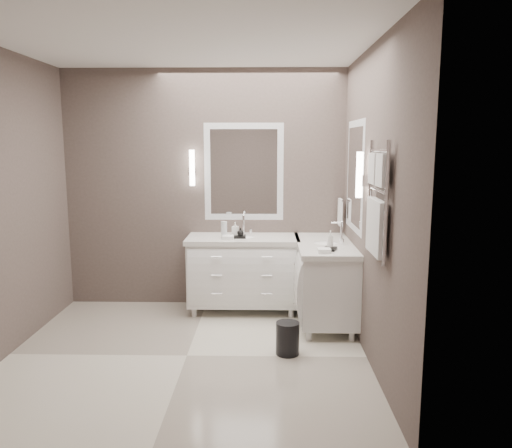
{
  "coord_description": "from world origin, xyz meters",
  "views": [
    {
      "loc": [
        0.7,
        -4.19,
        1.88
      ],
      "look_at": [
        0.6,
        0.7,
        1.08
      ],
      "focal_mm": 35.0,
      "sensor_mm": 36.0,
      "label": 1
    }
  ],
  "objects_px": {
    "vanity_right": "(325,277)",
    "towel_ladder": "(377,207)",
    "vanity_back": "(243,269)",
    "waste_bin": "(288,338)"
  },
  "relations": [
    {
      "from": "vanity_back",
      "to": "waste_bin",
      "type": "height_order",
      "value": "vanity_back"
    },
    {
      "from": "vanity_back",
      "to": "vanity_right",
      "type": "height_order",
      "value": "same"
    },
    {
      "from": "waste_bin",
      "to": "vanity_right",
      "type": "bearing_deg",
      "value": 63.3
    },
    {
      "from": "vanity_right",
      "to": "waste_bin",
      "type": "xyz_separation_m",
      "value": [
        -0.43,
        -0.85,
        -0.34
      ]
    },
    {
      "from": "vanity_right",
      "to": "towel_ladder",
      "type": "distance_m",
      "value": 1.6
    },
    {
      "from": "vanity_right",
      "to": "waste_bin",
      "type": "distance_m",
      "value": 1.0
    },
    {
      "from": "towel_ladder",
      "to": "waste_bin",
      "type": "bearing_deg",
      "value": 145.03
    },
    {
      "from": "vanity_right",
      "to": "towel_ladder",
      "type": "relative_size",
      "value": 1.38
    },
    {
      "from": "towel_ladder",
      "to": "vanity_right",
      "type": "bearing_deg",
      "value": 99.84
    },
    {
      "from": "vanity_back",
      "to": "vanity_right",
      "type": "relative_size",
      "value": 1.0
    }
  ]
}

